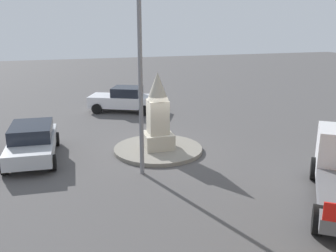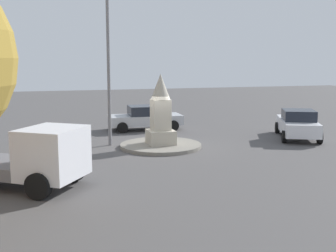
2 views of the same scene
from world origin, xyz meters
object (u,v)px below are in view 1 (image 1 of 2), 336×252
(streetlamp, at_px, (140,43))
(car_silver_passing, at_px, (32,141))
(monument, at_px, (158,115))
(car_white_parked_left, at_px, (125,99))

(streetlamp, height_order, car_silver_passing, streetlamp)
(monument, xyz_separation_m, car_white_parked_left, (-0.21, 7.74, -0.90))
(streetlamp, bearing_deg, car_silver_passing, 145.42)
(streetlamp, relative_size, car_silver_passing, 1.84)
(monument, distance_m, car_white_parked_left, 7.79)
(car_white_parked_left, xyz_separation_m, car_silver_passing, (-5.11, -7.18, -0.02))
(streetlamp, height_order, car_white_parked_left, streetlamp)
(streetlamp, bearing_deg, car_white_parked_left, 84.33)
(car_white_parked_left, bearing_deg, monument, -88.45)
(monument, bearing_deg, streetlamp, -117.89)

